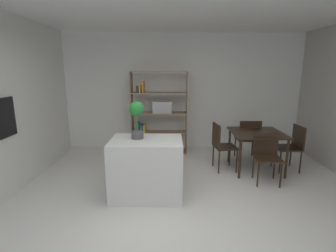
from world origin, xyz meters
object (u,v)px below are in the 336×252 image
dining_chair_far (248,136)px  dining_chair_window_side (292,144)px  dining_chair_island_side (221,143)px  potted_plant_on_island (137,116)px  dining_table (257,136)px  dining_chair_near (266,153)px  kitchen_island (147,168)px  built_in_oven (1,119)px  open_bookshelf (156,113)px

dining_chair_far → dining_chair_window_side: bearing=143.7°
dining_chair_island_side → dining_chair_window_side: dining_chair_island_side is taller
potted_plant_on_island → dining_table: 2.43m
dining_chair_far → dining_chair_island_side: bearing=36.5°
dining_chair_near → dining_chair_far: bearing=95.8°
dining_table → dining_chair_near: (0.01, -0.51, -0.17)m
potted_plant_on_island → dining_table: size_ratio=0.59×
dining_chair_window_side → dining_chair_far: bearing=-126.7°
kitchen_island → dining_chair_near: size_ratio=1.28×
dining_chair_window_side → potted_plant_on_island: bearing=-71.9°
dining_chair_far → dining_chair_window_side: 0.85m
dining_chair_far → potted_plant_on_island: bearing=34.0°
built_in_oven → potted_plant_on_island: bearing=5.9°
kitchen_island → dining_chair_far: (2.02, 1.54, 0.09)m
open_bookshelf → dining_chair_near: open_bookshelf is taller
open_bookshelf → dining_chair_window_side: size_ratio=2.15×
kitchen_island → dining_chair_far: bearing=37.4°
potted_plant_on_island → dining_table: potted_plant_on_island is taller
dining_chair_island_side → dining_chair_near: dining_chair_island_side is taller
open_bookshelf → dining_chair_island_side: 1.74m
dining_table → dining_chair_island_side: (-0.69, -0.01, -0.13)m
dining_chair_island_side → dining_chair_near: bearing=-132.8°
open_bookshelf → kitchen_island: bearing=-90.9°
potted_plant_on_island → dining_chair_window_side: 3.10m
dining_chair_far → dining_chair_near: 1.01m
dining_chair_far → dining_chair_window_side: dining_chair_far is taller
dining_chair_island_side → dining_chair_near: (0.70, -0.50, -0.04)m
kitchen_island → dining_chair_island_side: dining_chair_island_side is taller
dining_table → dining_chair_near: bearing=-89.1°
open_bookshelf → potted_plant_on_island: bearing=-94.8°
potted_plant_on_island → dining_chair_far: size_ratio=0.64×
built_in_oven → dining_chair_window_side: 4.96m
dining_table → built_in_oven: bearing=-164.0°
kitchen_island → potted_plant_on_island: size_ratio=1.90×
dining_chair_island_side → open_bookshelf: bearing=42.9°
potted_plant_on_island → built_in_oven: bearing=-174.1°
built_in_oven → dining_chair_island_side: 3.65m
open_bookshelf → dining_chair_far: 2.11m
dining_chair_far → dining_chair_island_side: dining_chair_island_side is taller
potted_plant_on_island → dining_chair_far: bearing=34.3°
built_in_oven → open_bookshelf: bearing=47.0°
potted_plant_on_island → open_bookshelf: 2.08m
dining_chair_window_side → dining_chair_near: bearing=-53.9°
built_in_oven → dining_chair_island_side: size_ratio=0.66×
potted_plant_on_island → open_bookshelf: (0.17, 2.05, -0.30)m
dining_chair_island_side → dining_table: bearing=-96.2°
dining_table → dining_chair_window_side: size_ratio=1.09×
potted_plant_on_island → kitchen_island: bearing=-26.2°
built_in_oven → dining_table: bearing=16.0°
open_bookshelf → dining_chair_near: bearing=-38.5°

